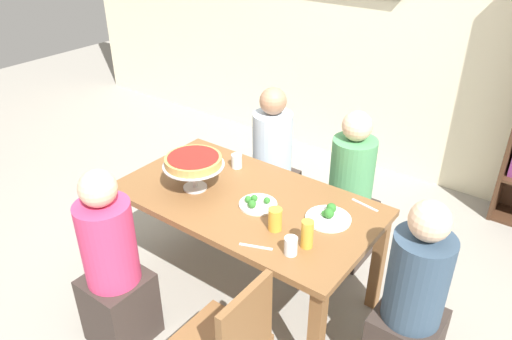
{
  "coord_description": "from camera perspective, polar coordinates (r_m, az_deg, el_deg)",
  "views": [
    {
      "loc": [
        1.53,
        -1.95,
        2.34
      ],
      "look_at": [
        0.0,
        0.1,
        0.89
      ],
      "focal_mm": 34.04,
      "sensor_mm": 36.0,
      "label": 1
    }
  ],
  "objects": [
    {
      "name": "water_glass_clear_near",
      "position": [
        3.31,
        -9.96,
        1.08
      ],
      "size": [
        0.06,
        0.06,
        0.09
      ],
      "primitive_type": "cylinder",
      "color": "white",
      "rests_on": "dining_table"
    },
    {
      "name": "diner_far_left",
      "position": [
        3.77,
        1.88,
        0.18
      ],
      "size": [
        0.34,
        0.34,
        1.15
      ],
      "rotation": [
        0.0,
        0.0,
        -1.57
      ],
      "color": "#382D28",
      "rests_on": "ground_plane"
    },
    {
      "name": "rear_partition",
      "position": [
        4.52,
        16.81,
        16.38
      ],
      "size": [
        8.0,
        0.12,
        2.8
      ],
      "primitive_type": "cube",
      "color": "beige",
      "rests_on": "ground_plane"
    },
    {
      "name": "diner_head_east",
      "position": [
        2.71,
        17.74,
        -15.37
      ],
      "size": [
        0.34,
        0.34,
        1.15
      ],
      "rotation": [
        0.0,
        0.0,
        3.14
      ],
      "color": "#382D28",
      "rests_on": "ground_plane"
    },
    {
      "name": "salad_plate_near_diner",
      "position": [
        2.87,
        0.11,
        -3.94
      ],
      "size": [
        0.23,
        0.23,
        0.06
      ],
      "color": "white",
      "rests_on": "dining_table"
    },
    {
      "name": "water_glass_clear_far",
      "position": [
        2.5,
        4.12,
        -8.89
      ],
      "size": [
        0.07,
        0.07,
        0.1
      ],
      "primitive_type": "cylinder",
      "color": "white",
      "rests_on": "dining_table"
    },
    {
      "name": "cutlery_knife_near",
      "position": [
        2.56,
        -0.03,
        -9.0
      ],
      "size": [
        0.17,
        0.08,
        0.0
      ],
      "primitive_type": "cube",
      "rotation": [
        0.0,
        0.0,
        0.38
      ],
      "color": "silver",
      "rests_on": "dining_table"
    },
    {
      "name": "water_glass_clear_spare",
      "position": [
        3.26,
        -2.29,
        1.07
      ],
      "size": [
        0.07,
        0.07,
        0.1
      ],
      "primitive_type": "cylinder",
      "color": "white",
      "rests_on": "dining_table"
    },
    {
      "name": "diner_far_right",
      "position": [
        3.46,
        10.88,
        -3.35
      ],
      "size": [
        0.34,
        0.34,
        1.15
      ],
      "rotation": [
        0.0,
        0.0,
        -1.57
      ],
      "color": "#382D28",
      "rests_on": "ground_plane"
    },
    {
      "name": "dining_table",
      "position": [
        3.0,
        -1.14,
        -4.79
      ],
      "size": [
        1.6,
        0.88,
        0.74
      ],
      "color": "brown",
      "rests_on": "ground_plane"
    },
    {
      "name": "deep_dish_pizza_stand",
      "position": [
        2.98,
        -7.36,
        0.89
      ],
      "size": [
        0.38,
        0.38,
        0.22
      ],
      "color": "silver",
      "rests_on": "dining_table"
    },
    {
      "name": "salad_plate_far_diner",
      "position": [
        2.79,
        8.53,
        -5.38
      ],
      "size": [
        0.26,
        0.26,
        0.07
      ],
      "color": "white",
      "rests_on": "dining_table"
    },
    {
      "name": "diner_near_left",
      "position": [
        2.9,
        -16.38,
        -11.48
      ],
      "size": [
        0.34,
        0.34,
        1.15
      ],
      "rotation": [
        0.0,
        0.0,
        1.57
      ],
      "color": "#382D28",
      "rests_on": "ground_plane"
    },
    {
      "name": "beer_glass_amber_short",
      "position": [
        2.65,
        2.26,
        -5.81
      ],
      "size": [
        0.08,
        0.08,
        0.13
      ],
      "primitive_type": "cylinder",
      "color": "gold",
      "rests_on": "dining_table"
    },
    {
      "name": "cutlery_fork_near",
      "position": [
        2.95,
        12.66,
        -4.04
      ],
      "size": [
        0.18,
        0.05,
        0.0
      ],
      "primitive_type": "cube",
      "rotation": [
        0.0,
        0.0,
        2.98
      ],
      "color": "silver",
      "rests_on": "dining_table"
    },
    {
      "name": "beer_glass_amber_tall",
      "position": [
        2.54,
        6.04,
        -7.5
      ],
      "size": [
        0.07,
        0.07,
        0.16
      ],
      "primitive_type": "cylinder",
      "color": "gold",
      "rests_on": "dining_table"
    },
    {
      "name": "ground_plane",
      "position": [
        3.41,
        -1.03,
        -13.8
      ],
      "size": [
        12.0,
        12.0,
        0.0
      ],
      "primitive_type": "plane",
      "color": "gray"
    }
  ]
}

